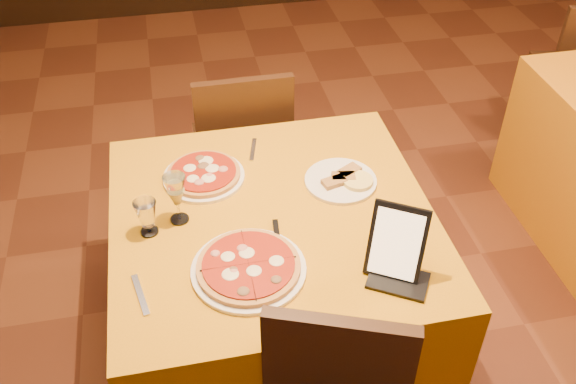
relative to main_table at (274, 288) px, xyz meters
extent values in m
cube|color=#5E2D19|center=(0.33, -0.09, -0.38)|extent=(6.00, 7.00, 0.01)
cube|color=orange|center=(0.00, 0.00, 0.00)|extent=(1.10, 1.10, 0.75)
cylinder|color=white|center=(-0.12, -0.24, 0.38)|extent=(0.36, 0.36, 0.01)
cylinder|color=#AD4C23|center=(-0.12, -0.24, 0.40)|extent=(0.32, 0.32, 0.02)
cylinder|color=white|center=(-0.21, 0.25, 0.38)|extent=(0.30, 0.30, 0.01)
cylinder|color=#AD4C23|center=(-0.21, 0.25, 0.40)|extent=(0.27, 0.27, 0.02)
cylinder|color=white|center=(0.27, 0.12, 0.38)|extent=(0.26, 0.26, 0.01)
cylinder|color=olive|center=(0.27, 0.12, 0.40)|extent=(0.16, 0.16, 0.02)
cube|color=black|center=(0.32, -0.33, 0.49)|extent=(0.20, 0.17, 0.23)
cube|color=silver|center=(-0.01, -0.17, 0.38)|extent=(0.03, 0.19, 0.01)
cube|color=#B2B3B9|center=(-0.45, -0.28, 0.38)|extent=(0.05, 0.17, 0.01)
cube|color=silver|center=(-0.01, 0.38, 0.38)|extent=(0.05, 0.14, 0.01)
camera|label=1|loc=(-0.28, -1.61, 1.84)|focal=40.00mm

